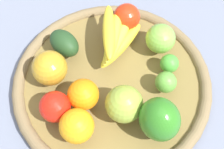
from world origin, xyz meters
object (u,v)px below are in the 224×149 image
object	(u,v)px
banana_bunch	(115,38)
apple_3	(127,17)
apple_1	(55,107)
apple_4	(160,39)
apple_2	(124,104)
orange_1	(77,126)
lime_1	(169,63)
orange_0	(83,95)
bell_pepper	(160,119)
avocado	(64,44)
lime_0	(166,82)
apple_0	(50,68)

from	to	relation	value
banana_bunch	apple_3	distance (m)	0.07
apple_1	apple_4	distance (m)	0.29
banana_bunch	apple_1	world-z (taller)	banana_bunch
apple_2	banana_bunch	bearing A→B (deg)	41.40
banana_bunch	orange_1	xyz separation A→B (m)	(-0.22, -0.06, 0.00)
apple_1	lime_1	size ratio (longest dim) A/B	1.54
banana_bunch	orange_0	size ratio (longest dim) A/B	2.36
bell_pepper	avocado	bearing A→B (deg)	-167.01
apple_1	apple_3	world-z (taller)	same
bell_pepper	banana_bunch	bearing A→B (deg)	169.14
lime_0	apple_2	size ratio (longest dim) A/B	0.60
apple_3	apple_2	bearing A→B (deg)	-146.97
avocado	apple_2	bearing A→B (deg)	-103.75
avocado	apple_1	bearing A→B (deg)	-146.04
apple_1	lime_1	xyz separation A→B (m)	(0.24, -0.14, -0.01)
avocado	orange_0	world-z (taller)	orange_0
lime_0	apple_2	bearing A→B (deg)	158.39
apple_0	apple_3	xyz separation A→B (m)	(0.22, -0.05, -0.01)
bell_pepper	orange_0	xyz separation A→B (m)	(-0.04, 0.16, -0.02)
apple_1	bell_pepper	xyz separation A→B (m)	(0.10, -0.19, 0.02)
orange_0	apple_3	size ratio (longest dim) A/B	1.02
orange_1	orange_0	size ratio (longest dim) A/B	1.05
apple_4	apple_3	bearing A→B (deg)	84.92
avocado	apple_0	size ratio (longest dim) A/B	1.04
apple_2	orange_0	size ratio (longest dim) A/B	1.17
bell_pepper	apple_2	bearing A→B (deg)	-151.95
apple_1	apple_2	xyz separation A→B (m)	(0.09, -0.11, 0.01)
bell_pepper	apple_1	bearing A→B (deg)	-132.43
apple_4	avocado	distance (m)	0.23
lime_0	lime_1	xyz separation A→B (m)	(0.05, 0.02, -0.00)
apple_2	apple_0	bearing A→B (deg)	97.46
lime_1	apple_0	size ratio (longest dim) A/B	0.55
orange_1	apple_1	bearing A→B (deg)	83.52
apple_1	orange_1	bearing A→B (deg)	-96.48
apple_2	avocado	distance (m)	0.21
avocado	orange_1	xyz separation A→B (m)	(-0.14, -0.16, 0.01)
banana_bunch	orange_1	world-z (taller)	orange_1
banana_bunch	apple_4	bearing A→B (deg)	-55.35
apple_4	lime_1	size ratio (longest dim) A/B	1.63
apple_4	bell_pepper	distance (m)	0.21
apple_1	orange_1	world-z (taller)	orange_1
apple_3	orange_0	bearing A→B (deg)	-168.82
orange_1	orange_0	world-z (taller)	orange_1
lime_0	banana_bunch	distance (m)	0.16
apple_2	orange_1	xyz separation A→B (m)	(-0.09, 0.05, -0.00)
orange_1	orange_0	bearing A→B (deg)	27.82
apple_1	lime_1	world-z (taller)	apple_1
bell_pepper	apple_3	world-z (taller)	bell_pepper
apple_0	apple_3	size ratio (longest dim) A/B	1.18
banana_bunch	apple_0	bearing A→B (deg)	156.13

